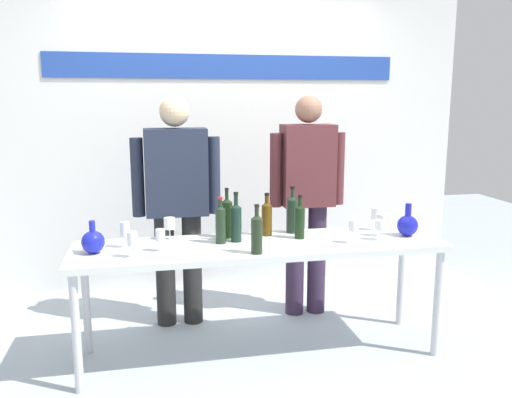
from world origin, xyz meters
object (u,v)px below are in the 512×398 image
object	(u,v)px
wine_bottle_6	(221,223)
display_table	(261,253)
wine_bottle_2	(300,220)
wine_bottle_0	(257,233)
wine_glass_left_2	(160,236)
wine_glass_right_0	(376,214)
presenter_left	(177,197)
wine_glass_right_1	(353,226)
wine_bottle_1	(267,217)
wine_bottle_3	(227,217)
wine_glass_right_2	(380,226)
presenter_right	(307,193)
wine_bottle_5	(236,221)
wine_glass_right_3	(382,220)
wine_glass_left_0	(132,239)
wine_glass_left_1	(169,224)
wine_glass_left_3	(125,229)
wine_bottle_4	(292,213)
decanter_blue_left	(93,242)
decanter_blue_right	(407,225)

from	to	relation	value
wine_bottle_6	display_table	bearing A→B (deg)	-12.71
wine_bottle_2	wine_bottle_0	bearing A→B (deg)	-140.80
wine_glass_left_2	wine_glass_right_0	world-z (taller)	wine_glass_right_0
presenter_left	wine_bottle_6	xyz separation A→B (m)	(0.24, -0.55, -0.08)
wine_glass_right_1	wine_bottle_1	bearing A→B (deg)	148.84
wine_bottle_3	wine_glass_right_2	distance (m)	0.99
presenter_right	wine_bottle_3	bearing A→B (deg)	-148.12
wine_bottle_5	wine_glass_right_1	distance (m)	0.74
wine_bottle_1	wine_bottle_3	xyz separation A→B (m)	(-0.27, -0.00, 0.01)
wine_bottle_0	wine_glass_right_3	xyz separation A→B (m)	(0.89, 0.23, -0.02)
wine_glass_right_3	wine_glass_left_0	bearing A→B (deg)	-174.30
presenter_right	wine_glass_left_1	bearing A→B (deg)	-159.16
wine_bottle_2	wine_glass_left_3	world-z (taller)	wine_bottle_2
wine_glass_left_0	wine_glass_right_2	distance (m)	1.55
wine_glass_right_0	wine_bottle_0	bearing A→B (deg)	-157.40
presenter_left	wine_glass_right_2	xyz separation A→B (m)	(1.25, -0.68, -0.11)
wine_bottle_5	wine_glass_left_2	xyz separation A→B (m)	(-0.48, -0.13, -0.04)
wine_glass_left_0	wine_bottle_0	bearing A→B (deg)	-5.26
presenter_right	wine_glass_left_3	distance (m)	1.42
wine_bottle_0	wine_bottle_4	xyz separation A→B (m)	(0.34, 0.44, 0.01)
wine_bottle_5	wine_glass_right_1	bearing A→B (deg)	-14.58
wine_bottle_0	wine_glass_right_2	world-z (taller)	wine_bottle_0
wine_bottle_2	wine_bottle_6	world-z (taller)	wine_bottle_6
wine_bottle_5	wine_glass_left_3	world-z (taller)	wine_bottle_5
wine_glass_right_1	wine_glass_right_2	xyz separation A→B (m)	(0.20, 0.03, -0.01)
display_table	wine_glass_right_2	world-z (taller)	wine_glass_right_2
decanter_blue_left	wine_bottle_2	size ratio (longest dim) A/B	0.69
wine_glass_left_0	wine_glass_right_2	size ratio (longest dim) A/B	1.15
wine_bottle_1	wine_glass_left_0	size ratio (longest dim) A/B	1.89
wine_glass_right_3	wine_glass_left_2	bearing A→B (deg)	-177.43
wine_bottle_6	wine_glass_left_2	world-z (taller)	wine_bottle_6
wine_glass_right_0	wine_glass_right_1	distance (m)	0.40
display_table	presenter_left	xyz separation A→B (m)	(-0.48, 0.60, 0.27)
decanter_blue_right	wine_bottle_4	distance (m)	0.76
wine_glass_right_2	wine_bottle_4	bearing A→B (deg)	148.92
presenter_left	wine_bottle_0	distance (m)	0.91
wine_glass_left_2	wine_glass_right_1	world-z (taller)	wine_glass_right_1
wine_glass_right_2	wine_bottle_0	bearing A→B (deg)	-170.99
wine_glass_left_3	presenter_right	bearing A→B (deg)	21.98
wine_bottle_6	presenter_right	bearing A→B (deg)	36.73
presenter_right	wine_glass_left_3	bearing A→B (deg)	-158.02
wine_bottle_2	wine_glass_right_2	xyz separation A→B (m)	(0.50, -0.15, -0.03)
wine_glass_left_0	wine_glass_right_3	size ratio (longest dim) A/B	1.02
wine_bottle_2	wine_bottle_3	size ratio (longest dim) A/B	0.87
display_table	wine_bottle_5	distance (m)	0.25
wine_bottle_0	wine_glass_left_0	size ratio (longest dim) A/B	1.94
wine_bottle_6	wine_glass_left_1	world-z (taller)	wine_bottle_6
presenter_left	wine_bottle_5	world-z (taller)	presenter_left
wine_bottle_2	wine_glass_right_3	distance (m)	0.55
presenter_left	presenter_right	bearing A→B (deg)	-0.00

